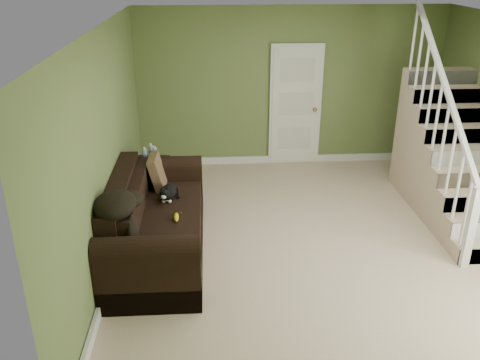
{
  "coord_description": "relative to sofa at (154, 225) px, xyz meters",
  "views": [
    {
      "loc": [
        -1.33,
        -5.41,
        3.28
      ],
      "look_at": [
        -0.98,
        0.19,
        0.8
      ],
      "focal_mm": 38.0,
      "sensor_mm": 36.0,
      "label": 1
    }
  ],
  "objects": [
    {
      "name": "banana",
      "position": [
        0.29,
        -0.16,
        0.18
      ],
      "size": [
        0.06,
        0.2,
        0.06
      ],
      "primitive_type": "ellipsoid",
      "rotation": [
        0.0,
        0.0,
        0.04
      ],
      "color": "yellow",
      "rests_on": "sofa"
    },
    {
      "name": "throw_pillow",
      "position": [
        0.0,
        0.77,
        0.36
      ],
      "size": [
        0.22,
        0.44,
        0.45
      ],
      "primitive_type": "cube",
      "rotation": [
        0.0,
        -0.24,
        -0.02
      ],
      "color": "#452E1B",
      "rests_on": "sofa"
    },
    {
      "name": "wall_back",
      "position": [
        2.02,
        2.83,
        0.94
      ],
      "size": [
        5.0,
        0.04,
        2.6
      ],
      "primitive_type": "cube",
      "color": "#61763F",
      "rests_on": "floor"
    },
    {
      "name": "wall_left",
      "position": [
        -0.48,
        0.08,
        0.94
      ],
      "size": [
        0.04,
        5.5,
        2.6
      ],
      "primitive_type": "cube",
      "color": "#61763F",
      "rests_on": "floor"
    },
    {
      "name": "floor",
      "position": [
        2.02,
        0.08,
        -0.36
      ],
      "size": [
        5.0,
        5.5,
        0.01
      ],
      "primitive_type": "cube",
      "color": "tan",
      "rests_on": "ground"
    },
    {
      "name": "baseboard_left",
      "position": [
        -0.45,
        0.08,
        -0.3
      ],
      "size": [
        0.04,
        5.5,
        0.12
      ],
      "primitive_type": "cube",
      "color": "white",
      "rests_on": "floor"
    },
    {
      "name": "cat",
      "position": [
        0.16,
        0.37,
        0.25
      ],
      "size": [
        0.25,
        0.51,
        0.25
      ],
      "rotation": [
        0.0,
        0.0,
        -0.18
      ],
      "color": "black",
      "rests_on": "sofa"
    },
    {
      "name": "wall_front",
      "position": [
        2.02,
        -2.67,
        0.94
      ],
      "size": [
        5.0,
        0.04,
        2.6
      ],
      "primitive_type": "cube",
      "color": "#61763F",
      "rests_on": "floor"
    },
    {
      "name": "sofa",
      "position": [
        0.0,
        0.0,
        0.0
      ],
      "size": [
        1.04,
        2.41,
        0.95
      ],
      "color": "black",
      "rests_on": "floor"
    },
    {
      "name": "baseboard_back",
      "position": [
        2.02,
        2.8,
        -0.3
      ],
      "size": [
        5.0,
        0.04,
        0.12
      ],
      "primitive_type": "cube",
      "color": "white",
      "rests_on": "floor"
    },
    {
      "name": "throw_blanket",
      "position": [
        -0.28,
        -0.68,
        0.62
      ],
      "size": [
        0.56,
        0.65,
        0.23
      ],
      "primitive_type": "ellipsoid",
      "rotation": [
        0.0,
        0.0,
        0.27
      ],
      "color": "black",
      "rests_on": "sofa"
    },
    {
      "name": "staircase",
      "position": [
        4.02,
        1.05,
        0.28
      ],
      "size": [
        1.0,
        2.51,
        2.82
      ],
      "color": "tan",
      "rests_on": "floor"
    },
    {
      "name": "door",
      "position": [
        2.12,
        2.79,
        0.64
      ],
      "size": [
        0.86,
        0.12,
        2.02
      ],
      "color": "white",
      "rests_on": "floor"
    },
    {
      "name": "ceiling",
      "position": [
        2.02,
        0.08,
        2.24
      ],
      "size": [
        5.0,
        5.5,
        0.01
      ],
      "primitive_type": "cube",
      "color": "white",
      "rests_on": "wall_back"
    },
    {
      "name": "side_table",
      "position": [
        -0.17,
        1.56,
        -0.07
      ],
      "size": [
        0.52,
        0.52,
        0.8
      ],
      "rotation": [
        0.0,
        0.0,
        -0.09
      ],
      "color": "black",
      "rests_on": "floor"
    }
  ]
}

